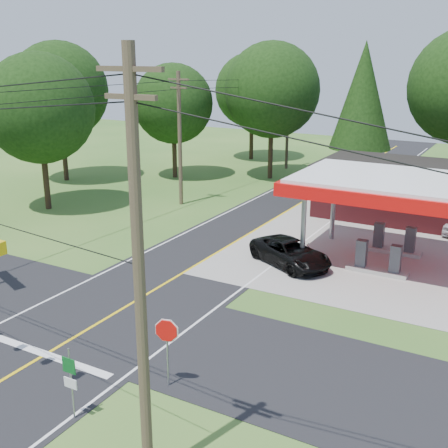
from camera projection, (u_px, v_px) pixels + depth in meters
The scene contains 13 objects.
ground at pixel (107, 318), 24.79m from camera, with size 120.00×120.00×0.00m, color #326222.
main_highway at pixel (107, 318), 24.79m from camera, with size 8.00×120.00×0.02m, color black.
cross_road at pixel (107, 318), 24.79m from camera, with size 70.00×7.00×0.02m, color black.
lane_center_yellow at pixel (107, 318), 24.78m from camera, with size 0.15×110.00×0.00m, color yellow.
gas_canopy at pixel (392, 188), 30.16m from camera, with size 10.60×7.40×4.88m.
convenience_store at pixel (438, 194), 38.70m from camera, with size 16.40×7.55×3.80m.
utility_pole_near_right at pixel (139, 278), 13.70m from camera, with size 1.80×0.30×11.50m.
utility_pole_far_left at pixel (180, 137), 42.03m from camera, with size 1.80×0.30×10.00m.
utility_pole_north at pixel (288, 121), 55.63m from camera, with size 0.30×0.30×9.50m.
treeline_backdrop at pixel (321, 105), 42.23m from camera, with size 70.27×51.59×13.30m.
suv_car at pixel (290, 253), 30.81m from camera, with size 5.12×5.12×1.42m, color black.
octagonal_stop_sign at pixel (167, 336), 19.18m from camera, with size 0.88×0.26×2.62m.
route_sign_post at pixel (70, 377), 17.55m from camera, with size 0.51×0.09×2.52m.
Camera 1 is at (15.54, -17.06, 11.23)m, focal length 45.00 mm.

